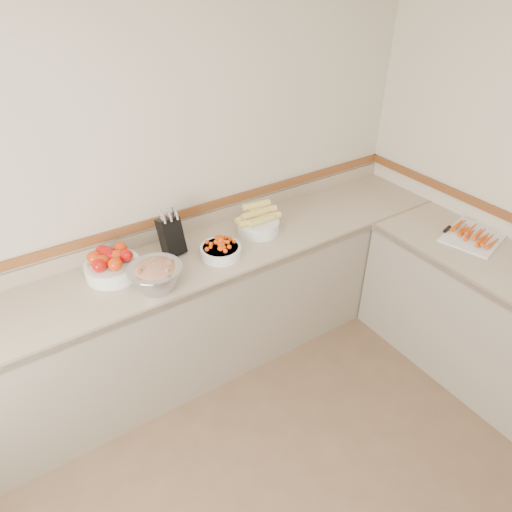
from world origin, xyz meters
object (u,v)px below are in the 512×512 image
cutting_board (473,235)px  cherry_tomato_bowl (220,249)px  knife_block (171,235)px  rhubarb_bowl (156,275)px  corn_bowl (258,222)px  tomato_bowl (112,264)px

cutting_board → cherry_tomato_bowl: bearing=154.3°
knife_block → cutting_board: 2.04m
knife_block → cutting_board: bearing=-28.1°
knife_block → rhubarb_bowl: (-0.24, -0.30, -0.04)m
cutting_board → rhubarb_bowl: bearing=162.0°
knife_block → rhubarb_bowl: size_ratio=1.01×
cherry_tomato_bowl → rhubarb_bowl: rhubarb_bowl is taller
cherry_tomato_bowl → corn_bowl: size_ratio=0.81×
rhubarb_bowl → tomato_bowl: bearing=121.6°
corn_bowl → cutting_board: corn_bowl is taller
knife_block → tomato_bowl: bearing=-176.3°
knife_block → tomato_bowl: 0.41m
tomato_bowl → corn_bowl: size_ratio=1.01×
rhubarb_bowl → cutting_board: size_ratio=0.63×
rhubarb_bowl → cutting_board: 2.14m
cherry_tomato_bowl → corn_bowl: bearing=18.2°
tomato_bowl → cutting_board: tomato_bowl is taller
knife_block → corn_bowl: knife_block is taller
knife_block → tomato_bowl: (-0.41, -0.03, -0.06)m
knife_block → cutting_board: knife_block is taller
corn_bowl → cutting_board: (1.19, -0.87, -0.05)m
cherry_tomato_bowl → cutting_board: (1.56, -0.75, -0.03)m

